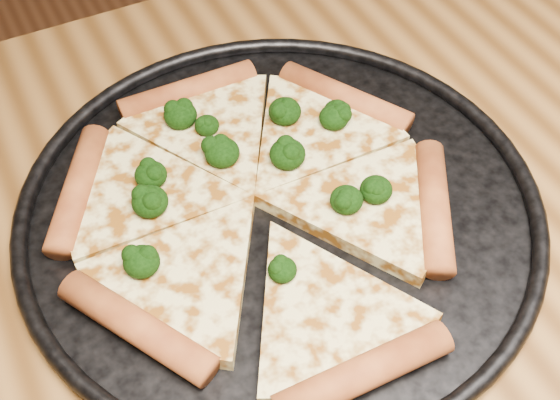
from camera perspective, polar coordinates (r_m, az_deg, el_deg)
name	(u,v)px	position (r m, az deg, el deg)	size (l,w,h in m)	color
dining_table	(478,352)	(0.64, 14.79, -11.11)	(1.20, 0.90, 0.75)	brown
pizza_pan	(280,207)	(0.58, 0.00, -0.52)	(0.41, 0.41, 0.02)	black
pizza	(257,202)	(0.57, -1.75, -0.13)	(0.32, 0.33, 0.02)	beige
broccoli_florets	(249,163)	(0.59, -2.36, 2.84)	(0.22, 0.20, 0.02)	black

